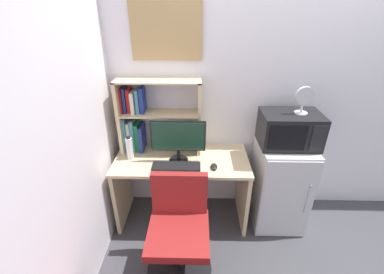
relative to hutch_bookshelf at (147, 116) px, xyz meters
The scene contains 12 objects.
wall_back 1.67m from the hutch_bookshelf, ahead, with size 6.40×0.04×2.60m, color silver.
desk 0.70m from the hutch_bookshelf, 28.55° to the right, with size 1.28×0.59×0.74m.
hutch_bookshelf is the anchor object (origin of this frame).
monitor 0.40m from the hutch_bookshelf, 34.96° to the right, with size 0.50×0.17×0.41m.
keyboard 0.57m from the hutch_bookshelf, 47.79° to the right, with size 0.44×0.13×0.02m, color black.
computer_mouse 0.80m from the hutch_bookshelf, 27.90° to the right, with size 0.06×0.10×0.03m, color black.
water_bottle 0.35m from the hutch_bookshelf, 128.20° to the right, with size 0.06×0.06×0.24m.
mini_fridge 1.47m from the hutch_bookshelf, ahead, with size 0.48×0.56×0.90m.
microwave 1.32m from the hutch_bookshelf, ahead, with size 0.52×0.36×0.31m.
desk_fan 1.41m from the hutch_bookshelf, ahead, with size 0.16×0.11×0.24m.
desk_chair 1.12m from the hutch_bookshelf, 66.04° to the right, with size 0.55×0.55×0.87m.
wall_corkboard 0.78m from the hutch_bookshelf, 25.36° to the left, with size 0.62×0.02×0.48m, color tan.
Camera 1 is at (-0.76, -2.38, 2.05)m, focal length 24.05 mm.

